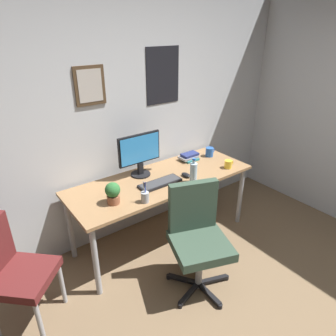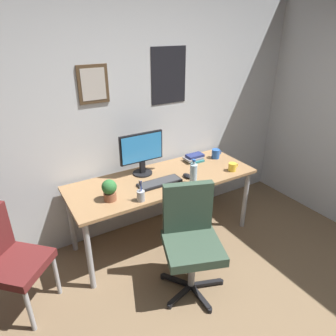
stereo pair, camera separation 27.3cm
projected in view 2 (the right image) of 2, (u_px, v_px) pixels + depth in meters
wall_back at (122, 115)px, 3.01m from camera, size 4.40×0.10×2.60m
desk at (163, 184)px, 3.05m from camera, size 1.89×0.70×0.73m
office_chair at (191, 235)px, 2.53m from camera, size 0.59×0.60×0.95m
side_chair at (8, 258)px, 2.32m from camera, size 0.59×0.59×0.88m
monitor at (142, 152)px, 3.01m from camera, size 0.46×0.20×0.43m
keyboard at (160, 182)px, 2.91m from camera, size 0.43×0.15×0.03m
computer_mouse at (187, 176)px, 3.02m from camera, size 0.06×0.11×0.04m
water_bottle at (193, 174)px, 2.87m from camera, size 0.07×0.07×0.25m
coffee_mug_near at (232, 167)px, 3.15m from camera, size 0.12×0.08×0.09m
coffee_mug_far at (216, 154)px, 3.45m from camera, size 0.13×0.09×0.10m
potted_plant at (109, 189)px, 2.60m from camera, size 0.13×0.13×0.19m
pen_cup at (141, 195)px, 2.61m from camera, size 0.07×0.07×0.20m
book_stack_left at (194, 158)px, 3.38m from camera, size 0.22×0.16×0.08m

